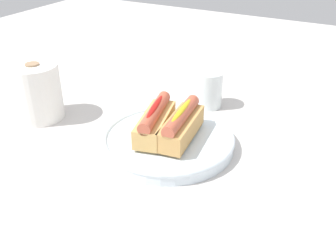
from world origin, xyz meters
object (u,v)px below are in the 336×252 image
at_px(serving_bowl, 168,140).
at_px(paper_towel_roll, 36,92).
at_px(water_glass, 208,90).
at_px(hotdog_front, 181,124).
at_px(hotdog_back, 155,121).

height_order(serving_bowl, paper_towel_roll, paper_towel_roll).
xyz_separation_m(serving_bowl, paper_towel_roll, (-0.03, 0.33, 0.05)).
bearing_deg(water_glass, hotdog_front, -171.91).
height_order(hotdog_front, paper_towel_roll, paper_towel_roll).
distance_m(serving_bowl, paper_towel_roll, 0.33).
bearing_deg(serving_bowl, paper_towel_roll, 95.50).
bearing_deg(hotdog_front, water_glass, 8.09).
xyz_separation_m(hotdog_back, paper_towel_roll, (-0.03, 0.30, 0.01)).
relative_size(hotdog_front, water_glass, 1.72).
bearing_deg(water_glass, hotdog_back, 173.77).
bearing_deg(hotdog_front, hotdog_back, 101.77).
bearing_deg(serving_bowl, hotdog_back, 101.77).
bearing_deg(paper_towel_roll, serving_bowl, -84.50).
relative_size(hotdog_back, paper_towel_roll, 1.18).
bearing_deg(hotdog_back, serving_bowl, -78.23).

